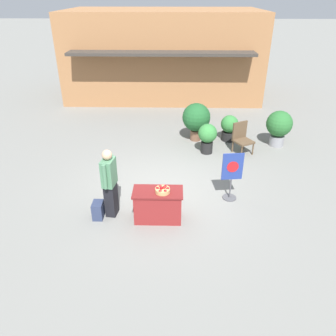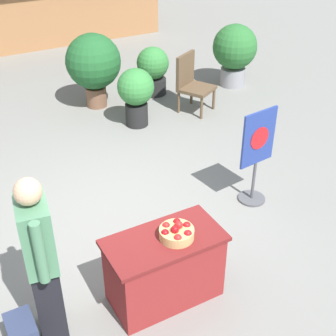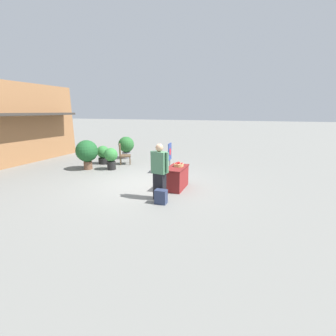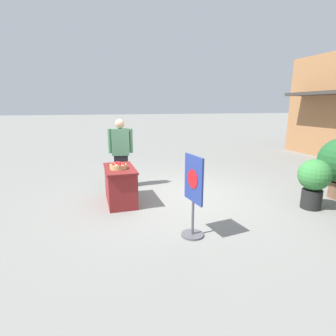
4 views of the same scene
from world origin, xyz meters
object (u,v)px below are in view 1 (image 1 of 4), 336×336
apple_basket (163,190)px  person_visitor (110,183)px  potted_plant_far_right (229,127)px  display_table (158,205)px  potted_plant_near_left (196,118)px  poster_board (232,175)px  backpack (98,210)px  potted_plant_far_left (207,136)px  patio_chair (242,137)px  potted_plant_near_right (279,126)px

apple_basket → person_visitor: bearing=170.5°
potted_plant_far_right → display_table: bearing=-116.2°
potted_plant_near_left → poster_board: bearing=-79.5°
backpack → potted_plant_far_left: size_ratio=0.42×
potted_plant_near_left → potted_plant_far_right: size_ratio=1.46×
display_table → apple_basket: 0.46m
person_visitor → patio_chair: size_ratio=1.66×
display_table → potted_plant_far_right: potted_plant_far_right is taller
apple_basket → potted_plant_far_right: 5.25m
poster_board → potted_plant_far_left: 2.76m
display_table → patio_chair: patio_chair is taller
backpack → potted_plant_far_left: potted_plant_far_left is taller
patio_chair → apple_basket: bearing=-62.2°
poster_board → patio_chair: size_ratio=1.26×
potted_plant_near_right → potted_plant_far_left: bearing=-165.2°
poster_board → potted_plant_far_right: poster_board is taller
display_table → potted_plant_near_left: (1.13, 4.71, 0.44)m
patio_chair → poster_board: bearing=-43.9°
person_visitor → potted_plant_far_right: 5.72m
apple_basket → potted_plant_near_right: size_ratio=0.27×
display_table → person_visitor: bearing=171.5°
backpack → poster_board: size_ratio=0.32×
person_visitor → backpack: bearing=-143.3°
potted_plant_far_left → apple_basket: bearing=-109.9°
patio_chair → potted_plant_far_left: bearing=-115.4°
person_visitor → potted_plant_far_right: bearing=61.3°
display_table → backpack: size_ratio=2.76×
potted_plant_near_left → backpack: bearing=-118.6°
person_visitor → potted_plant_far_right: size_ratio=1.85×
poster_board → potted_plant_far_right: 3.84m
apple_basket → backpack: size_ratio=0.80×
person_visitor → poster_board: (2.96, 0.74, -0.18)m
person_visitor → potted_plant_far_right: (3.45, 4.55, -0.38)m
display_table → potted_plant_far_right: 5.26m
potted_plant_near_right → person_visitor: bearing=-140.8°
poster_board → backpack: bearing=-81.0°
potted_plant_far_left → potted_plant_near_right: bearing=14.8°
poster_board → potted_plant_near_right: size_ratio=1.05×
display_table → potted_plant_near_right: potted_plant_near_right is taller
apple_basket → potted_plant_far_left: bearing=70.1°
person_visitor → potted_plant_near_left: bearing=72.1°
poster_board → person_visitor: bearing=-82.5°
display_table → potted_plant_far_left: (1.45, 3.64, 0.21)m
potted_plant_near_left → potted_plant_far_left: 1.14m
potted_plant_far_left → person_visitor: bearing=-126.5°
patio_chair → potted_plant_near_left: size_ratio=0.76×
person_visitor → potted_plant_far_left: person_visitor is taller
person_visitor → patio_chair: 5.14m
display_table → backpack: bearing=179.8°
person_visitor → potted_plant_near_right: 6.54m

